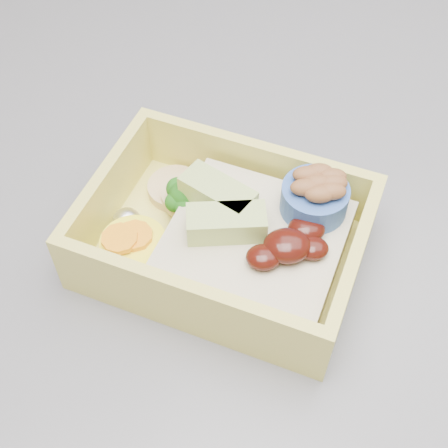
{
  "coord_description": "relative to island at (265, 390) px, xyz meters",
  "views": [
    {
      "loc": [
        -0.07,
        -0.45,
        1.3
      ],
      "look_at": [
        -0.06,
        -0.19,
        0.96
      ],
      "focal_mm": 50.0,
      "sensor_mm": 36.0,
      "label": 1
    }
  ],
  "objects": [
    {
      "name": "ground",
      "position": [
        0.0,
        0.1,
        -0.46
      ],
      "size": [
        3.5,
        3.5,
        0.0
      ],
      "primitive_type": "plane",
      "color": "beige",
      "rests_on": "ground"
    },
    {
      "name": "island",
      "position": [
        0.0,
        0.0,
        0.0
      ],
      "size": [
        1.24,
        0.84,
        0.92
      ],
      "color": "brown",
      "rests_on": "ground"
    },
    {
      "name": "bento_box",
      "position": [
        -0.05,
        -0.09,
        0.48
      ],
      "size": [
        0.23,
        0.2,
        0.07
      ],
      "rotation": [
        0.0,
        0.0,
        -0.4
      ],
      "color": "#DFD45C",
      "rests_on": "island"
    }
  ]
}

